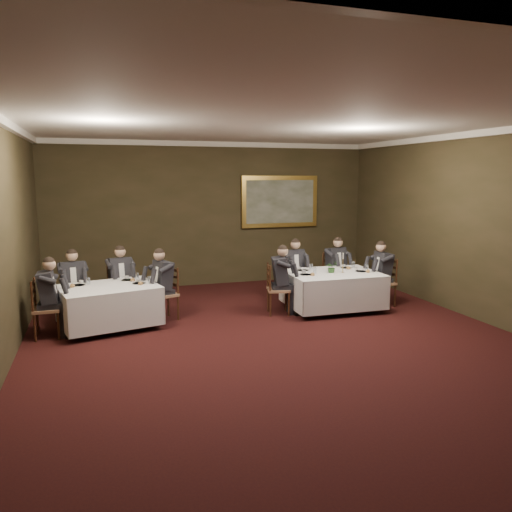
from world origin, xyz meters
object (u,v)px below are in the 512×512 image
table_main (332,288)px  diner_main_endright (383,281)px  chair_main_backleft (293,287)px  chair_sec_backright (121,299)px  chair_main_endright (383,292)px  diner_sec_endleft (47,308)px  diner_main_backright (335,275)px  table_second (109,303)px  diner_sec_backright (121,288)px  diner_main_endleft (278,288)px  candlestick (343,265)px  diner_sec_endright (164,293)px  chair_sec_backleft (74,305)px  diner_main_backleft (293,277)px  centerpiece (332,266)px  painting (280,202)px  chair_main_endleft (278,300)px  diner_sec_backleft (74,293)px  chair_main_backright (334,285)px  chair_sec_endright (165,305)px  chair_sec_endleft (47,321)px

table_main → diner_main_endright: diner_main_endright is taller
chair_main_backleft → chair_sec_backright: 3.62m
chair_main_endright → diner_sec_endleft: (-6.50, -0.15, 0.23)m
diner_main_backright → table_second: bearing=-1.3°
table_second → diner_sec_endleft: diner_sec_endleft is taller
table_main → diner_sec_backright: (-4.09, 0.97, 0.06)m
diner_main_endleft → candlestick: size_ratio=3.27×
diner_sec_endright → diner_main_endleft: bearing=-117.0°
table_second → chair_sec_backleft: size_ratio=1.88×
diner_main_backleft → centerpiece: bearing=107.8°
painting → chair_sec_backright: bearing=-152.9°
candlestick → chair_main_endleft: bearing=175.3°
diner_main_backright → diner_sec_endright: (-3.85, -0.63, 0.00)m
table_main → diner_sec_endleft: 5.34m
chair_main_endleft → chair_main_endright: (2.33, -0.06, 0.00)m
diner_main_endright → chair_sec_backright: bearing=80.9°
diner_sec_backleft → diner_sec_backright: bearing=-175.9°
chair_main_backleft → chair_sec_backright: (-3.62, 0.02, 0.00)m
table_main → chair_sec_backleft: chair_sec_backleft is taller
diner_sec_endright → chair_main_endright: bearing=-114.2°
diner_main_backleft → diner_main_endleft: (-0.68, -0.92, 0.00)m
chair_main_endright → centerpiece: centerpiece is taller
diner_main_backright → diner_sec_backright: same height
diner_sec_endleft → centerpiece: bearing=92.3°
chair_main_endright → chair_sec_backright: 5.35m
chair_main_endleft → diner_main_endleft: size_ratio=0.74×
diner_sec_endleft → painting: 6.43m
chair_main_backright → diner_sec_backright: (-4.61, 0.03, 0.23)m
diner_sec_backright → painting: 4.85m
chair_main_backright → chair_main_endleft: size_ratio=1.00×
diner_main_endright → candlestick: size_ratio=3.27×
table_second → diner_main_backleft: bearing=12.9°
diner_main_backleft → chair_sec_endright: size_ratio=1.35×
chair_main_backright → centerpiece: size_ratio=3.99×
chair_sec_endleft → painting: 6.50m
diner_main_endleft → diner_sec_endleft: 4.19m
chair_main_backright → chair_sec_endright: 3.89m
table_second → chair_main_backright: size_ratio=1.88×
table_second → chair_sec_backright: (0.24, 0.92, -0.17)m
chair_main_endleft → candlestick: 1.49m
table_second → centerpiece: 4.32m
chair_main_backleft → diner_main_backright: 1.01m
chair_main_backleft → diner_main_endleft: bearing=47.1°
chair_main_endright → diner_sec_backright: 5.35m
diner_main_endright → chair_sec_endright: (-4.47, 0.32, -0.23)m
diner_main_backleft → diner_main_endleft: bearing=46.7°
diner_main_backleft → diner_main_endleft: 1.14m
diner_sec_backleft → chair_sec_endright: bearing=154.8°
chair_main_endleft → chair_sec_endright: bearing=-84.7°
chair_main_backleft → chair_main_endleft: 1.15m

